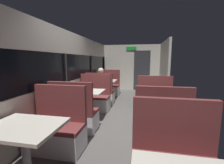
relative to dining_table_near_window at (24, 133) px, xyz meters
The scene contains 16 objects.
ground_plane 2.36m from the dining_table_near_window, 66.82° to the left, with size 3.30×9.20×0.02m, color #514F4C.
carriage_window_panel_left 2.21m from the dining_table_near_window, 104.90° to the left, with size 0.09×8.48×2.30m.
carriage_end_bulkhead 6.38m from the dining_table_near_window, 81.37° to the left, with size 2.90×0.11×2.30m.
carriage_aisle_panel_right 5.63m from the dining_table_near_window, 65.26° to the left, with size 0.08×2.40×2.30m, color beige.
dining_table_near_window is the anchor object (origin of this frame).
bench_near_window_facing_entry 0.77m from the dining_table_near_window, 90.00° to the left, with size 0.95×0.50×1.10m.
dining_table_mid_window 2.12m from the dining_table_near_window, 90.00° to the left, with size 0.90×0.70×0.74m.
bench_mid_window_facing_end 1.45m from the dining_table_near_window, 90.00° to the left, with size 0.95×0.50×1.10m.
bench_mid_window_facing_entry 2.84m from the dining_table_near_window, 90.00° to the left, with size 0.95×0.50×1.10m.
dining_table_far_window 4.24m from the dining_table_near_window, 90.00° to the left, with size 0.90×0.70×0.74m.
bench_far_window_facing_end 3.55m from the dining_table_near_window, 90.00° to the left, with size 0.95×0.50×1.10m.
bench_far_window_facing_entry 4.95m from the dining_table_near_window, 90.00° to the left, with size 0.95×0.50×1.10m.
dining_table_rear_aisle 2.62m from the dining_table_near_window, 46.99° to the left, with size 0.90×0.70×0.74m.
bench_rear_aisle_facing_end 2.19m from the dining_table_near_window, 34.27° to the left, with size 0.95×0.50×1.10m.
bench_rear_aisle_facing_entry 3.19m from the dining_table_near_window, 55.64° to the left, with size 0.95×0.50×1.10m.
seated_passenger 3.61m from the dining_table_near_window, 90.00° to the left, with size 0.47×0.55×1.26m.
Camera 1 is at (0.50, -3.59, 1.54)m, focal length 24.00 mm.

